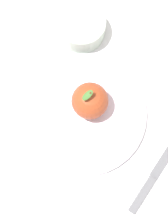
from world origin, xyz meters
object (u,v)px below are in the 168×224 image
(dinner_plate, at_px, (84,113))
(linen_napkin, at_px, (19,91))
(side_bowl, at_px, (81,26))
(apple, at_px, (90,101))
(knife, at_px, (155,175))

(dinner_plate, distance_m, linen_napkin, 0.14)
(dinner_plate, xyz_separation_m, linen_napkin, (0.09, -0.11, -0.01))
(side_bowl, distance_m, linen_napkin, 0.19)
(linen_napkin, bearing_deg, side_bowl, -165.16)
(dinner_plate, relative_size, apple, 2.87)
(knife, bearing_deg, dinner_plate, -73.10)
(apple, bearing_deg, knife, 101.34)
(dinner_plate, height_order, side_bowl, side_bowl)
(knife, distance_m, linen_napkin, 0.32)
(dinner_plate, xyz_separation_m, apple, (-0.02, -0.01, 0.04))
(knife, bearing_deg, apple, -78.66)
(knife, bearing_deg, linen_napkin, -63.75)
(dinner_plate, height_order, apple, apple)
(dinner_plate, relative_size, linen_napkin, 1.45)
(side_bowl, bearing_deg, apple, 64.00)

